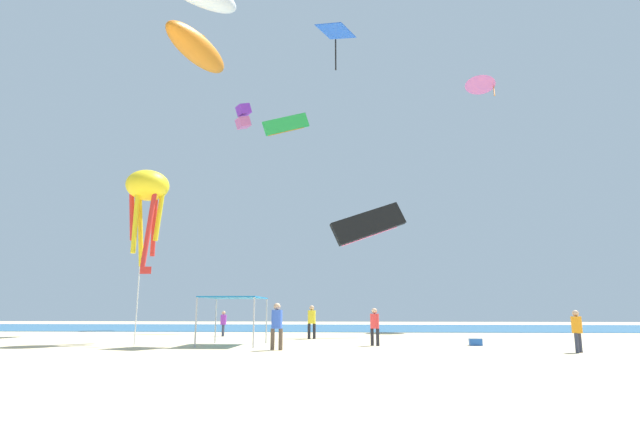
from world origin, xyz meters
The scene contains 17 objects.
ground centered at (0.00, 0.00, -0.05)m, with size 110.00×110.00×0.10m, color #D1BA8C.
ocean_strip centered at (0.00, 27.45, 0.01)m, with size 110.00×21.75×0.03m, color #28608C.
canopy_tent centered at (-5.01, 2.04, 2.13)m, with size 2.66×3.29×2.24m.
person_near_tent centered at (1.65, 2.11, 1.01)m, with size 0.41×0.41×1.71m.
person_leftmost centered at (-7.63, 10.25, 0.93)m, with size 0.38×0.42×1.59m.
person_central centered at (-1.76, 7.64, 1.12)m, with size 0.46×0.45×1.90m.
person_rightmost centered at (-2.50, -0.79, 1.12)m, with size 0.51×0.45×1.91m.
person_far_shore centered at (9.34, -1.25, 0.95)m, with size 0.38×0.38×1.61m.
banner_flag centered at (-9.51, 1.64, 2.21)m, with size 0.61×0.06×3.68m.
cooler_box centered at (6.33, 2.56, 0.18)m, with size 0.57×0.37×0.35m.
kite_parafoil_black centered at (1.75, 10.88, 7.24)m, with size 5.16×2.46×3.29m.
kite_diamond_blue centered at (-0.23, 6.80, 18.77)m, with size 2.61×2.63×2.91m.
kite_delta_pink centered at (13.14, 23.81, 23.21)m, with size 3.49×3.51×2.44m.
kite_box_purple centered at (-10.33, 25.53, 21.14)m, with size 1.81×1.75×2.72m.
kite_octopus_yellow centered at (-10.25, 3.45, 7.91)m, with size 2.61×2.61×5.30m.
kite_parafoil_green centered at (-5.03, 19.17, 17.62)m, with size 4.01×2.06×2.60m.
kite_inflatable_orange centered at (-11.52, 13.79, 22.12)m, with size 4.72×7.99×3.11m.
Camera 1 is at (0.70, -21.64, 1.57)m, focal length 27.86 mm.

